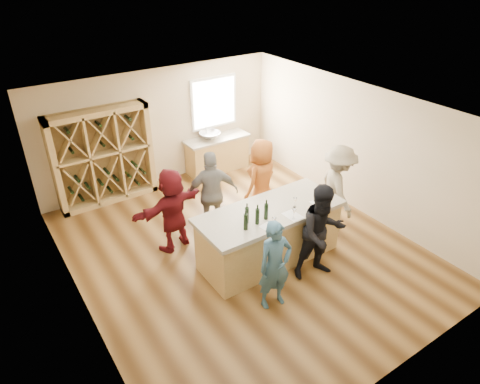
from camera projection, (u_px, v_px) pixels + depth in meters
floor at (241, 250)px, 8.43m from camera, size 6.00×7.00×0.10m
ceiling at (242, 109)px, 6.99m from camera, size 6.00×7.00×0.10m
wall_back at (159, 127)px, 10.27m from camera, size 6.00×0.10×2.80m
wall_front at (406, 304)px, 5.16m from camera, size 6.00×0.10×2.80m
wall_left at (69, 243)px, 6.24m from camera, size 0.10×7.00×2.80m
wall_right at (359, 148)px, 9.19m from camera, size 0.10×7.00×2.80m
window_frame at (214, 103)px, 10.76m from camera, size 1.30×0.06×1.30m
window_pane at (214, 103)px, 10.74m from camera, size 1.18×0.01×1.18m
wine_rack at (103, 157)px, 9.49m from camera, size 2.20×0.45×2.20m
back_counter_base at (217, 155)px, 11.18m from camera, size 1.60×0.58×0.86m
back_counter_top at (217, 139)px, 10.95m from camera, size 1.70×0.62×0.06m
sink at (210, 136)px, 10.79m from camera, size 0.54×0.54×0.19m
faucet at (206, 131)px, 10.89m from camera, size 0.02×0.02×0.30m
tasting_counter_base at (269, 236)px, 7.91m from camera, size 2.60×1.00×1.00m
tasting_counter_top at (270, 212)px, 7.64m from camera, size 2.72×1.12×0.08m
wine_bottle_b at (246, 222)px, 7.02m from camera, size 0.08×0.08×0.30m
wine_bottle_c at (247, 215)px, 7.20m from camera, size 0.08×0.08×0.29m
wine_bottle_d at (257, 216)px, 7.17m from camera, size 0.08×0.08×0.29m
wine_bottle_e at (266, 211)px, 7.29m from camera, size 0.09×0.09×0.30m
wine_glass_a at (274, 223)px, 7.09m from camera, size 0.08×0.08×0.20m
wine_glass_b at (294, 214)px, 7.31m from camera, size 0.09×0.09×0.20m
wine_glass_c at (315, 205)px, 7.59m from camera, size 0.08×0.08×0.18m
wine_glass_d at (295, 202)px, 7.65m from camera, size 0.08×0.08×0.19m
wine_glass_e at (320, 196)px, 7.86m from camera, size 0.08×0.08×0.17m
tasting_menu_a at (269, 228)px, 7.13m from camera, size 0.28×0.34×0.00m
tasting_menu_b at (293, 215)px, 7.45m from camera, size 0.26×0.34×0.00m
tasting_menu_c at (320, 204)px, 7.79m from camera, size 0.27×0.35×0.00m
person_near_left at (275, 265)px, 6.73m from camera, size 0.63×0.49×1.58m
person_near_right at (322, 233)px, 7.32m from camera, size 0.97×0.68×1.80m
person_server at (337, 189)px, 8.61m from camera, size 0.97×1.31×1.84m
person_far_mid at (212, 194)px, 8.48m from camera, size 1.17×0.86×1.80m
person_far_right at (262, 180)px, 8.99m from camera, size 1.01×0.83×1.79m
person_far_left at (172, 210)px, 8.07m from camera, size 1.64×0.88×1.68m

